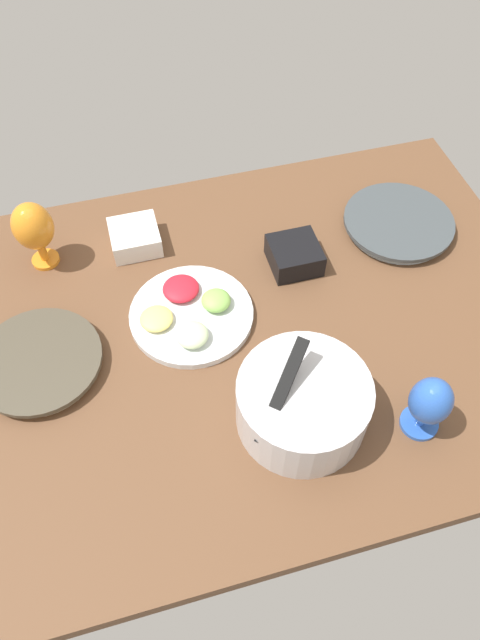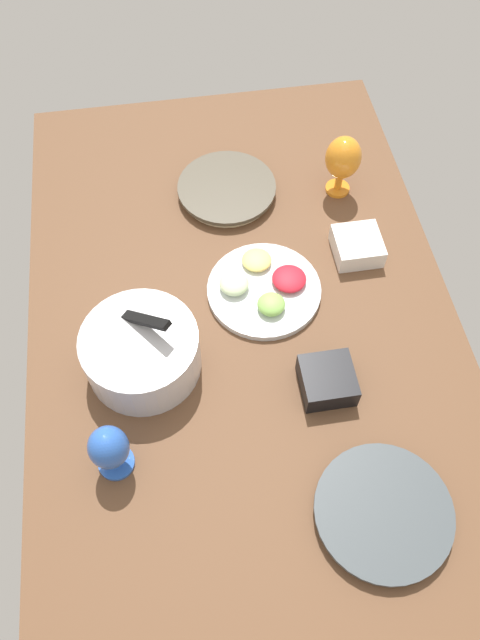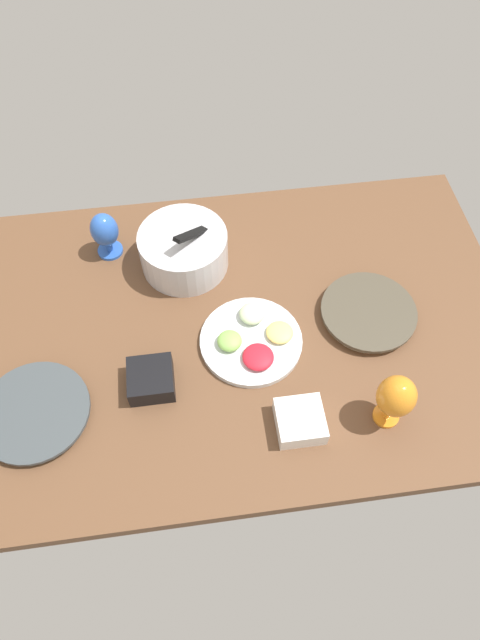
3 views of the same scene
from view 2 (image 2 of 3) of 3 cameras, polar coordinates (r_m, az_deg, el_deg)
The scene contains 9 objects.
ground_plane at distance 152.47cm, azimuth 0.15°, elevation 0.79°, with size 160.00×104.00×4.00cm, color brown.
dinner_plate_left at distance 132.29cm, azimuth 13.19°, elevation -17.06°, with size 28.17×28.17×2.98cm.
dinner_plate_right at distance 173.06cm, azimuth -1.24°, elevation 12.07°, with size 27.21×27.21×3.08cm.
mixing_bowl at distance 138.76cm, azimuth -9.18°, elevation -2.85°, with size 26.31×26.31×18.84cm.
fruit_platter at distance 152.21cm, azimuth 2.23°, elevation 3.03°, with size 28.41×28.41×5.12cm.
hurricane_glass_orange at distance 169.31cm, azimuth 9.58°, elevation 14.56°, with size 9.55×9.55×18.10cm.
hurricane_glass_blue at distance 127.76cm, azimuth -12.09°, elevation -11.66°, with size 8.29×8.29×15.43cm.
square_bowl_black at distance 138.61cm, azimuth 8.15°, elevation -5.53°, with size 11.80×11.80×6.16cm.
square_bowl_white at distance 161.05cm, azimuth 10.88°, elevation 6.86°, with size 11.86×11.86×5.53cm.
Camera 2 is at (-80.59, 13.07, 126.76)cm, focal length 34.33 mm.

